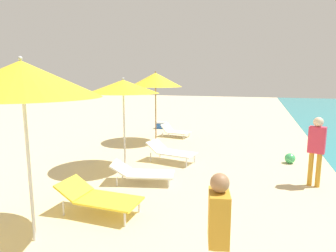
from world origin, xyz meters
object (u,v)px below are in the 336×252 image
(lounger_second_shoreside, at_px, (99,197))
(lounger_farthest_shoreside, at_px, (175,131))
(person_walking_mid, at_px, (218,228))
(lounger_third_inland, at_px, (142,172))
(cooler_box, at_px, (162,125))
(person_walking_near, at_px, (317,145))
(umbrella_farthest, at_px, (156,80))
(beach_ball, at_px, (290,158))
(umbrella_third, at_px, (123,87))
(umbrella_second, at_px, (22,79))
(lounger_third_shoreside, at_px, (171,151))

(lounger_second_shoreside, xyz_separation_m, lounger_farthest_shoreside, (-0.64, 7.43, -0.07))
(lounger_second_shoreside, distance_m, person_walking_mid, 3.00)
(lounger_third_inland, relative_size, cooler_box, 2.93)
(lounger_farthest_shoreside, relative_size, person_walking_near, 0.77)
(umbrella_farthest, relative_size, beach_ball, 9.05)
(lounger_farthest_shoreside, bearing_deg, umbrella_third, -82.01)
(person_walking_near, bearing_deg, umbrella_third, -72.10)
(lounger_second_shoreside, height_order, lounger_third_inland, lounger_second_shoreside)
(umbrella_second, relative_size, beach_ball, 9.24)
(person_walking_near, height_order, cooler_box, person_walking_near)
(lounger_second_shoreside, bearing_deg, lounger_third_inland, 87.06)
(umbrella_second, distance_m, beach_ball, 7.58)
(person_walking_mid, bearing_deg, umbrella_farthest, 102.98)
(person_walking_near, relative_size, person_walking_mid, 1.07)
(umbrella_farthest, distance_m, person_walking_mid, 8.76)
(lounger_second_shoreside, relative_size, umbrella_farthest, 0.57)
(lounger_third_inland, distance_m, umbrella_farthest, 5.15)
(umbrella_second, height_order, lounger_farthest_shoreside, umbrella_second)
(umbrella_third, distance_m, lounger_third_inland, 2.44)
(person_walking_near, relative_size, beach_ball, 5.36)
(umbrella_second, xyz_separation_m, umbrella_third, (-0.28, 3.86, -0.22))
(person_walking_near, bearing_deg, lounger_farthest_shoreside, -117.03)
(lounger_farthest_shoreside, xyz_separation_m, person_walking_mid, (3.11, -9.03, 0.68))
(umbrella_farthest, height_order, person_walking_near, umbrella_farthest)
(lounger_second_shoreside, relative_size, beach_ball, 5.13)
(umbrella_third, xyz_separation_m, umbrella_farthest, (-0.34, 3.54, 0.16))
(lounger_second_shoreside, bearing_deg, person_walking_near, 35.80)
(lounger_second_shoreside, relative_size, person_walking_mid, 1.02)
(person_walking_mid, distance_m, beach_ball, 6.42)
(umbrella_third, bearing_deg, umbrella_second, -85.80)
(lounger_farthest_shoreside, bearing_deg, beach_ball, -22.69)
(umbrella_second, xyz_separation_m, umbrella_farthest, (-0.62, 7.40, -0.07))
(cooler_box, height_order, beach_ball, cooler_box)
(lounger_third_inland, bearing_deg, beach_ball, 25.33)
(umbrella_second, distance_m, umbrella_farthest, 7.43)
(umbrella_second, xyz_separation_m, lounger_third_shoreside, (0.79, 4.84, -2.21))
(lounger_third_inland, bearing_deg, cooler_box, 92.35)
(lounger_second_shoreside, xyz_separation_m, person_walking_mid, (2.47, -1.59, 0.61))
(umbrella_second, bearing_deg, lounger_farthest_shoreside, 91.04)
(lounger_second_shoreside, xyz_separation_m, person_walking_near, (4.15, 2.79, 0.68))
(umbrella_third, bearing_deg, person_walking_mid, -53.12)
(umbrella_third, xyz_separation_m, lounger_third_shoreside, (1.07, 0.98, -1.98))
(lounger_farthest_shoreside, bearing_deg, umbrella_farthest, -102.17)
(lounger_third_inland, relative_size, person_walking_near, 0.98)
(lounger_third_inland, xyz_separation_m, person_walking_near, (4.00, 1.01, 0.75))
(beach_ball, bearing_deg, cooler_box, 141.03)
(person_walking_near, xyz_separation_m, cooler_box, (-6.03, 6.44, -0.85))
(lounger_third_inland, bearing_deg, umbrella_second, -115.18)
(beach_ball, bearing_deg, person_walking_mid, -101.95)
(umbrella_third, height_order, lounger_farthest_shoreside, umbrella_third)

